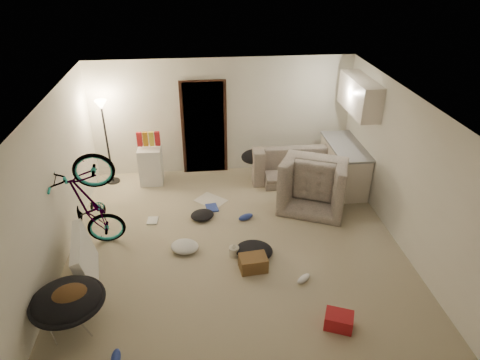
{
  "coord_description": "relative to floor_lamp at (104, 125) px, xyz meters",
  "views": [
    {
      "loc": [
        -0.53,
        -5.61,
        4.47
      ],
      "look_at": [
        0.12,
        0.6,
        1.02
      ],
      "focal_mm": 32.0,
      "sensor_mm": 36.0,
      "label": 1
    }
  ],
  "objects": [
    {
      "name": "floor",
      "position": [
        2.4,
        -2.65,
        -1.32
      ],
      "size": [
        5.5,
        6.0,
        0.02
      ],
      "primitive_type": "cube",
      "color": "#B4A88B",
      "rests_on": "ground"
    },
    {
      "name": "ceiling",
      "position": [
        2.4,
        -2.65,
        1.2
      ],
      "size": [
        5.5,
        6.0,
        0.02
      ],
      "primitive_type": "cube",
      "color": "white",
      "rests_on": "wall_back"
    },
    {
      "name": "wall_back",
      "position": [
        2.4,
        0.36,
        -0.06
      ],
      "size": [
        5.5,
        0.02,
        2.5
      ],
      "primitive_type": "cube",
      "color": "white",
      "rests_on": "floor"
    },
    {
      "name": "wall_front",
      "position": [
        2.4,
        -5.66,
        -0.06
      ],
      "size": [
        5.5,
        0.02,
        2.5
      ],
      "primitive_type": "cube",
      "color": "white",
      "rests_on": "floor"
    },
    {
      "name": "wall_left",
      "position": [
        -0.36,
        -2.65,
        -0.06
      ],
      "size": [
        0.02,
        6.0,
        2.5
      ],
      "primitive_type": "cube",
      "color": "white",
      "rests_on": "floor"
    },
    {
      "name": "wall_right",
      "position": [
        5.16,
        -2.65,
        -0.06
      ],
      "size": [
        0.02,
        6.0,
        2.5
      ],
      "primitive_type": "cube",
      "color": "white",
      "rests_on": "floor"
    },
    {
      "name": "doorway",
      "position": [
        2.0,
        0.32,
        -0.29
      ],
      "size": [
        0.85,
        0.1,
        2.04
      ],
      "primitive_type": "cube",
      "color": "black",
      "rests_on": "floor"
    },
    {
      "name": "door_trim",
      "position": [
        2.0,
        0.29,
        -0.29
      ],
      "size": [
        0.97,
        0.04,
        2.1
      ],
      "primitive_type": "cube",
      "color": "#331B11",
      "rests_on": "floor"
    },
    {
      "name": "floor_lamp",
      "position": [
        0.0,
        0.0,
        0.0
      ],
      "size": [
        0.28,
        0.28,
        1.81
      ],
      "color": "black",
      "rests_on": "floor"
    },
    {
      "name": "kitchen_counter",
      "position": [
        4.83,
        -0.65,
        -0.87
      ],
      "size": [
        0.6,
        1.5,
        0.88
      ],
      "primitive_type": "cube",
      "color": "#F0E2D1",
      "rests_on": "floor"
    },
    {
      "name": "counter_top",
      "position": [
        4.83,
        -0.65,
        -0.41
      ],
      "size": [
        0.64,
        1.54,
        0.04
      ],
      "primitive_type": "cube",
      "color": "gray",
      "rests_on": "kitchen_counter"
    },
    {
      "name": "kitchen_uppers",
      "position": [
        4.96,
        -0.65,
        0.64
      ],
      "size": [
        0.38,
        1.4,
        0.65
      ],
      "primitive_type": "cube",
      "color": "#F0E2D1",
      "rests_on": "wall_right"
    },
    {
      "name": "sofa",
      "position": [
        3.97,
        -0.2,
        -1.01
      ],
      "size": [
        2.02,
        0.81,
        0.59
      ],
      "primitive_type": "imported",
      "rotation": [
        0.0,
        0.0,
        3.13
      ],
      "color": "#3E463F",
      "rests_on": "floor"
    },
    {
      "name": "armchair",
      "position": [
        4.09,
        -1.22,
        -0.92
      ],
      "size": [
        1.53,
        1.45,
        0.78
      ],
      "primitive_type": "imported",
      "rotation": [
        0.0,
        0.0,
        2.73
      ],
      "color": "#3E463F",
      "rests_on": "floor"
    },
    {
      "name": "bicycle",
      "position": [
        0.1,
        -2.29,
        -0.83
      ],
      "size": [
        1.89,
        0.96,
        1.06
      ],
      "primitive_type": "imported",
      "rotation": [
        0.0,
        -0.17,
        1.66
      ],
      "color": "black",
      "rests_on": "floor"
    },
    {
      "name": "mini_fridge",
      "position": [
        0.84,
        -0.1,
        -0.91
      ],
      "size": [
        0.48,
        0.48,
        0.8
      ],
      "primitive_type": "cube",
      "rotation": [
        0.0,
        0.0,
        -0.01
      ],
      "color": "white",
      "rests_on": "floor"
    },
    {
      "name": "snack_box_0",
      "position": [
        0.67,
        -0.1,
        -0.31
      ],
      "size": [
        0.11,
        0.08,
        0.3
      ],
      "primitive_type": "cube",
      "rotation": [
        0.0,
        0.0,
        -0.13
      ],
      "color": "#A7191E",
      "rests_on": "mini_fridge"
    },
    {
      "name": "snack_box_1",
      "position": [
        0.79,
        -0.1,
        -0.31
      ],
      "size": [
        0.1,
        0.08,
        0.3
      ],
      "primitive_type": "cube",
      "rotation": [
        0.0,
        0.0,
        -0.05
      ],
      "color": "#BB7817",
      "rests_on": "mini_fridge"
    },
    {
      "name": "snack_box_2",
      "position": [
        0.91,
        -0.1,
        -0.31
      ],
      "size": [
        0.11,
        0.08,
        0.3
      ],
      "primitive_type": "cube",
      "rotation": [
        0.0,
        0.0,
        0.12
      ],
      "color": "gold",
      "rests_on": "mini_fridge"
    },
    {
      "name": "snack_box_3",
      "position": [
        1.03,
        -0.1,
        -0.31
      ],
      "size": [
        0.11,
        0.08,
        0.3
      ],
      "primitive_type": "cube",
      "rotation": [
        0.0,
        0.0,
        -0.11
      ],
      "color": "#A7191E",
      "rests_on": "mini_fridge"
    },
    {
      "name": "saucer_chair",
      "position": [
        0.1,
        -4.04,
        -0.91
      ],
      "size": [
        0.95,
        0.95,
        0.68
      ],
      "color": "silver",
      "rests_on": "floor"
    },
    {
      "name": "hoodie",
      "position": [
        0.15,
        -4.07,
        -0.71
      ],
      "size": [
        0.59,
        0.55,
        0.22
      ],
      "primitive_type": "ellipsoid",
      "rotation": [
        0.0,
        0.0,
        0.38
      ],
      "color": "#52361C",
      "rests_on": "saucer_chair"
    },
    {
      "name": "sofa_drape",
      "position": [
        3.02,
        -0.2,
        -0.77
      ],
      "size": [
        0.64,
        0.57,
        0.28
      ],
      "primitive_type": "ellipsoid",
      "rotation": [
        0.0,
        0.0,
        0.21
      ],
      "color": "black",
      "rests_on": "sofa"
    },
    {
      "name": "tv_box",
      "position": [
        0.1,
        -3.07,
        -0.94
      ],
      "size": [
        0.49,
        1.15,
        0.75
      ],
      "primitive_type": "cube",
      "rotation": [
        0.0,
        -0.21,
        0.19
      ],
      "color": "silver",
      "rests_on": "floor"
    },
    {
      "name": "drink_case_a",
      "position": [
        2.62,
        -3.12,
        -1.19
      ],
      "size": [
        0.45,
        0.34,
        0.24
      ],
      "primitive_type": "cube",
      "rotation": [
        0.0,
        0.0,
        0.1
      ],
      "color": "brown",
      "rests_on": "floor"
    },
    {
      "name": "drink_case_b",
      "position": [
        3.59,
        -4.37,
        -1.2
      ],
      "size": [
        0.44,
        0.39,
        0.21
      ],
      "primitive_type": "cube",
      "rotation": [
        0.0,
        0.0,
        -0.39
      ],
      "color": "#A7191E",
      "rests_on": "floor"
    },
    {
      "name": "juicer",
      "position": [
        2.35,
        -2.76,
        -1.21
      ],
      "size": [
        0.17,
        0.17,
        0.24
      ],
      "color": "beige",
      "rests_on": "floor"
    },
    {
      "name": "newspaper",
      "position": [
        2.05,
        -1.0,
        -1.3
      ],
      "size": [
        0.7,
        0.69,
        0.01
      ],
      "primitive_type": "cube",
      "rotation": [
        0.0,
        0.0,
        0.83
      ],
      "color": "beige",
      "rests_on": "floor"
    },
    {
      "name": "book_blue",
      "position": [
        2.06,
        -1.29,
        -1.29
      ],
      "size": [
        0.26,
        0.32,
        0.03
      ],
      "primitive_type": "cube",
      "rotation": [
        0.0,
        0.0,
        0.16
      ],
      "color": "#2A3F9A",
      "rests_on": "floor"
    },
    {
      "name": "book_white",
      "position": [
        0.95,
        -1.61,
        -1.3
      ],
      "size": [
        0.2,
        0.26,
        0.02
      ],
      "primitive_type": "cube",
      "rotation": [
        0.0,
        0.0,
        -0.07
      ],
      "color": "silver",
      "rests_on": "floor"
    },
    {
      "name": "shoe_0",
      "position": [
        2.66,
        -1.73,
        -1.25
      ],
      "size": [
        0.32,
        0.24,
        0.11
      ],
      "primitive_type": "ellipsoid",
      "rotation": [
        0.0,
        0.0,
        0.43
      ],
      "color": "#2A3F9A",
      "rests_on": "floor"
    },
    {
      "name": "shoe_2",
      "position": [
        0.73,
        -4.63,
        -1.25
      ],
      "size": [
        0.12,
        0.29,
        0.11
      ],
      "primitive_type": "ellipsoid",
      "rotation": [
        0.0,
        0.0,
        1.59
      ],
      "color": "#2A3F9A",
      "rests_on": "floor"
    },
    {
      "name": "shoe_4",
      "position": [
        3.34,
        -3.47,
        -1.26
      ],
      "size": [
        0.28,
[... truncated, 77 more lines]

